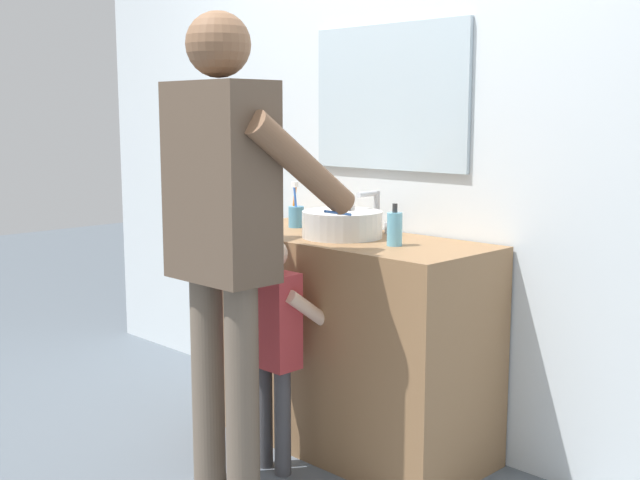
# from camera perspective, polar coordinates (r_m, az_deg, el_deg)

# --- Properties ---
(ground_plane) EXTENTS (14.00, 14.00, 0.00)m
(ground_plane) POSITION_cam_1_polar(r_m,az_deg,el_deg) (3.42, -1.84, -15.33)
(ground_plane) COLOR slate
(back_wall) EXTENTS (4.40, 0.10, 2.70)m
(back_wall) POSITION_cam_1_polar(r_m,az_deg,el_deg) (3.58, 5.38, 8.00)
(back_wall) COLOR silver
(back_wall) RESTS_ON ground
(vanity_cabinet) EXTENTS (1.27, 0.54, 0.90)m
(vanity_cabinet) POSITION_cam_1_polar(r_m,az_deg,el_deg) (3.47, 1.77, -7.12)
(vanity_cabinet) COLOR olive
(vanity_cabinet) RESTS_ON ground
(sink_basin) EXTENTS (0.33, 0.33, 0.11)m
(sink_basin) POSITION_cam_1_polar(r_m,az_deg,el_deg) (3.35, 1.57, 1.15)
(sink_basin) COLOR silver
(sink_basin) RESTS_ON vanity_cabinet
(faucet) EXTENTS (0.18, 0.14, 0.18)m
(faucet) POSITION_cam_1_polar(r_m,az_deg,el_deg) (3.50, 3.88, 1.86)
(faucet) COLOR #B7BABF
(faucet) RESTS_ON vanity_cabinet
(toothbrush_cup) EXTENTS (0.07, 0.07, 0.21)m
(toothbrush_cup) POSITION_cam_1_polar(r_m,az_deg,el_deg) (3.65, -1.70, 1.75)
(toothbrush_cup) COLOR #4C8EB2
(toothbrush_cup) RESTS_ON vanity_cabinet
(soap_bottle) EXTENTS (0.06, 0.06, 0.17)m
(soap_bottle) POSITION_cam_1_polar(r_m,az_deg,el_deg) (3.15, 5.28, 0.81)
(soap_bottle) COLOR #66B2D1
(soap_bottle) RESTS_ON vanity_cabinet
(child_toddler) EXTENTS (0.29, 0.29, 0.94)m
(child_toddler) POSITION_cam_1_polar(r_m,az_deg,el_deg) (3.17, -3.23, -6.58)
(child_toddler) COLOR #47474C
(child_toddler) RESTS_ON ground
(adult_parent) EXTENTS (0.54, 0.57, 1.76)m
(adult_parent) POSITION_cam_1_polar(r_m,az_deg,el_deg) (2.92, -6.70, 1.95)
(adult_parent) COLOR #6B5B4C
(adult_parent) RESTS_ON ground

